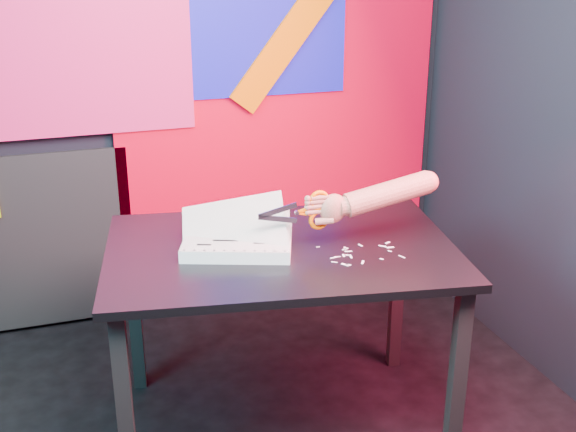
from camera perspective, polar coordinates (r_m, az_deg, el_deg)
name	(u,v)px	position (r m, az deg, el deg)	size (l,w,h in m)	color
room	(213,108)	(1.93, -5.93, 8.48)	(3.01, 3.01, 2.71)	black
backdrop	(159,127)	(3.43, -10.16, 6.92)	(2.88, 0.05, 2.08)	#C2001B
work_table	(281,269)	(2.59, -0.56, -4.19)	(1.35, 1.01, 0.75)	#262423
printout_stack	(238,242)	(2.54, -3.99, -2.04)	(0.44, 0.39, 0.20)	silver
scissors	(314,211)	(2.49, 2.08, 0.42)	(0.26, 0.02, 0.14)	#9B9DAA
hand_forearm	(379,196)	(2.57, 7.18, 1.58)	(0.50, 0.09, 0.16)	#AA6A5D
paper_clippings	(359,254)	(2.51, 5.62, -2.97)	(0.27, 0.19, 0.00)	silver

